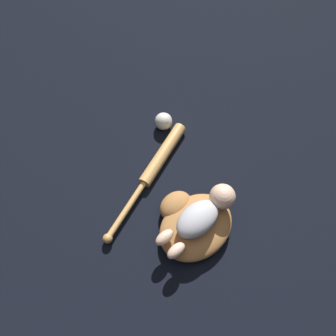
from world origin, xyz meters
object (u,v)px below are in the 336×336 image
at_px(baseball_glove, 192,223).
at_px(baseball_bat, 156,165).
at_px(baseball, 164,121).
at_px(baby_figure, 203,214).

bearing_deg(baseball_glove, baseball_bat, 58.23).
bearing_deg(baseball, baseball_glove, -137.09).
height_order(baseball_glove, baseball, baseball_glove).
relative_size(baseball_glove, baseball, 4.59).
bearing_deg(baby_figure, baseball_bat, 64.23).
relative_size(baseball_bat, baseball, 7.66).
bearing_deg(baseball_glove, baby_figure, -52.13).
relative_size(baby_figure, baseball_bat, 0.56).
distance_m(baseball_glove, baseball, 0.50).
xyz_separation_m(baseball_glove, baseball, (0.36, 0.34, -0.00)).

